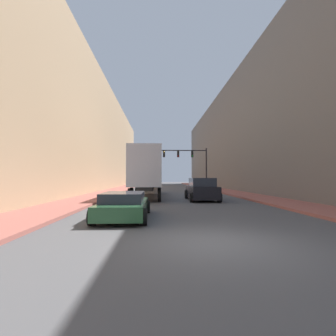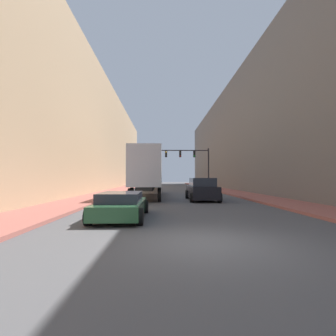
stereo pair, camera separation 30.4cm
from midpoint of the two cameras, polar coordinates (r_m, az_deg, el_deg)
ground_plane at (r=7.41m, az=8.28°, el=-15.83°), size 200.00×200.00×0.00m
sidewalk_right at (r=38.05m, az=10.46°, el=-4.60°), size 3.04×80.00×0.15m
sidewalk_left at (r=37.56m, az=-11.07°, el=-4.63°), size 3.04×80.00×0.15m
building_right at (r=39.72m, az=16.81°, el=6.75°), size 6.00×80.00×15.62m
building_left at (r=38.93m, az=-17.63°, el=6.74°), size 6.00×80.00×15.36m
semi_truck at (r=24.57m, az=-4.81°, el=-0.84°), size 2.42×13.75×4.10m
sedan_car at (r=11.59m, az=-10.32°, el=-8.01°), size 2.14×4.69×1.13m
suv_car at (r=20.50m, az=6.89°, el=-4.71°), size 2.22×4.86×1.73m
traffic_signal_gantry at (r=36.88m, az=4.57°, el=1.82°), size 8.04×0.35×5.88m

